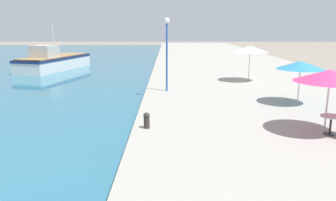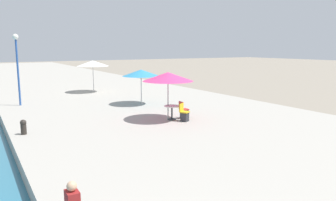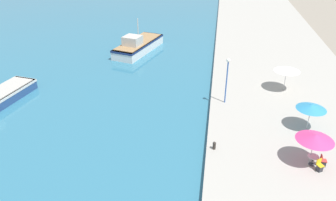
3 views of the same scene
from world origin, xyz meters
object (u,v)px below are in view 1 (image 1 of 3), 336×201
object	(u,v)px
fishing_boat_mid	(52,61)
cafe_umbrella_pink	(329,76)
lamppost	(166,42)
mooring_bollard	(146,120)
cafe_table	(330,121)
cafe_umbrella_white	(299,65)
cafe_umbrella_striped	(249,49)

from	to	relation	value
fishing_boat_mid	cafe_umbrella_pink	distance (m)	29.47
lamppost	fishing_boat_mid	bearing A→B (deg)	129.98
mooring_bollard	cafe_umbrella_pink	bearing A→B (deg)	-5.28
cafe_table	fishing_boat_mid	bearing A→B (deg)	128.46
cafe_umbrella_pink	cafe_umbrella_white	xyz separation A→B (m)	(0.85, 4.87, -0.17)
cafe_table	cafe_umbrella_white	bearing A→B (deg)	81.93
fishing_boat_mid	mooring_bollard	xyz separation A→B (m)	(11.39, -22.39, -0.07)
cafe_umbrella_striped	mooring_bollard	world-z (taller)	cafe_umbrella_striped
cafe_umbrella_white	mooring_bollard	size ratio (longest dim) A/B	3.75
cafe_umbrella_pink	cafe_table	xyz separation A→B (m)	(0.13, -0.17, -1.71)
cafe_umbrella_pink	cafe_umbrella_white	distance (m)	4.95
fishing_boat_mid	cafe_umbrella_white	world-z (taller)	fishing_boat_mid
cafe_umbrella_striped	mooring_bollard	bearing A→B (deg)	-120.79
fishing_boat_mid	cafe_umbrella_striped	distance (m)	21.34
cafe_umbrella_pink	cafe_umbrella_white	world-z (taller)	cafe_umbrella_pink
mooring_bollard	fishing_boat_mid	bearing A→B (deg)	116.97
fishing_boat_mid	cafe_umbrella_pink	size ratio (longest dim) A/B	3.86
fishing_boat_mid	cafe_umbrella_striped	xyz separation A→B (m)	(18.31, -10.78, 1.98)
cafe_umbrella_pink	cafe_umbrella_white	size ratio (longest dim) A/B	1.07
cafe_umbrella_pink	lamppost	xyz separation A→B (m)	(-6.11, 8.50, 0.85)
cafe_umbrella_striped	lamppost	xyz separation A→B (m)	(-6.13, -3.75, 0.69)
fishing_boat_mid	cafe_umbrella_white	xyz separation A→B (m)	(19.15, -18.16, 1.65)
fishing_boat_mid	cafe_umbrella_white	bearing A→B (deg)	-28.54
cafe_umbrella_pink	cafe_umbrella_white	bearing A→B (deg)	80.12
lamppost	cafe_umbrella_striped	bearing A→B (deg)	31.46
cafe_umbrella_striped	lamppost	bearing A→B (deg)	-148.54
cafe_umbrella_white	cafe_table	world-z (taller)	cafe_umbrella_white
cafe_table	mooring_bollard	size ratio (longest dim) A/B	1.22
fishing_boat_mid	lamppost	size ratio (longest dim) A/B	2.23
fishing_boat_mid	cafe_umbrella_white	size ratio (longest dim) A/B	4.15
fishing_boat_mid	lamppost	xyz separation A→B (m)	(12.18, -14.53, 2.67)
cafe_umbrella_striped	lamppost	world-z (taller)	lamppost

